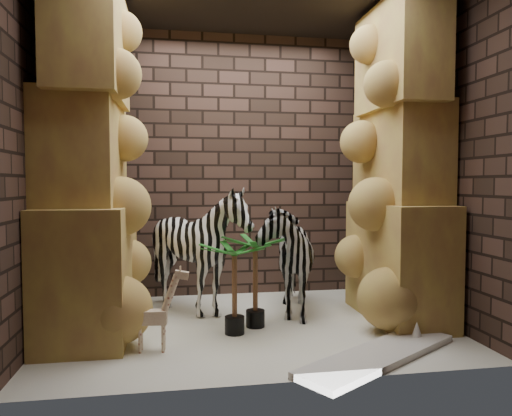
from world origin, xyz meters
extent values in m
plane|color=beige|center=(0.00, 0.00, 0.00)|extent=(3.50, 3.50, 0.00)
plane|color=black|center=(0.00, 1.25, 1.50)|extent=(3.50, 0.00, 3.50)
plane|color=black|center=(0.00, -1.25, 1.50)|extent=(3.50, 0.00, 3.50)
plane|color=black|center=(-1.75, 0.00, 1.50)|extent=(0.00, 3.00, 3.00)
plane|color=black|center=(1.75, 0.00, 1.50)|extent=(0.00, 3.00, 3.00)
imported|color=white|center=(0.40, 0.39, 0.65)|extent=(0.75, 1.17, 1.29)
imported|color=white|center=(-0.45, 0.45, 0.57)|extent=(1.12, 1.34, 1.14)
cube|color=silver|center=(0.81, -0.96, 0.03)|extent=(1.50, 1.14, 0.05)
camera|label=1|loc=(-0.65, -4.16, 1.29)|focal=32.92mm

